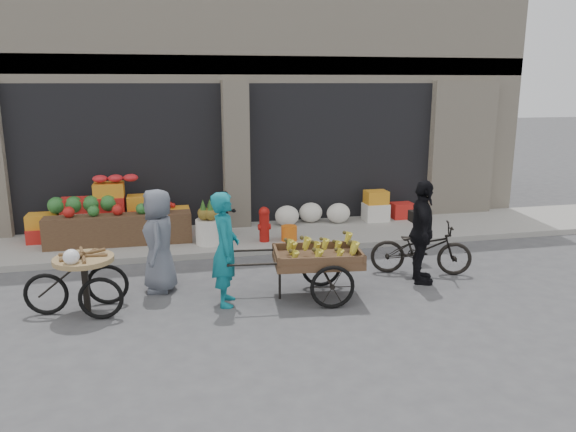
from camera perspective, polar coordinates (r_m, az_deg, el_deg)
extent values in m
plane|color=#424244|center=(8.02, -0.24, -10.40)|extent=(80.00, 80.00, 0.00)
cube|color=gray|center=(11.81, -4.56, -2.23)|extent=(18.00, 2.20, 0.12)
cube|color=beige|center=(15.45, -7.08, 14.30)|extent=(14.00, 6.00, 7.00)
cube|color=gray|center=(12.62, -5.72, 15.00)|extent=(14.00, 0.30, 0.40)
cube|color=black|center=(13.28, -16.59, 6.09)|extent=(4.40, 1.60, 3.10)
cube|color=black|center=(13.86, 4.40, 6.89)|extent=(4.40, 1.60, 3.10)
cube|color=beige|center=(12.51, -5.40, 6.17)|extent=(0.55, 0.80, 3.22)
cube|color=brown|center=(11.50, -16.78, -1.35)|extent=(2.80, 0.45, 0.60)
sphere|color=#1E5923|center=(11.96, -20.12, 1.12)|extent=(0.34, 0.34, 0.34)
cylinder|color=silver|center=(11.17, -8.03, -1.59)|extent=(0.52, 0.52, 0.50)
cylinder|color=#A5140F|center=(11.25, -2.42, -1.20)|extent=(0.20, 0.20, 0.56)
sphere|color=#A5140F|center=(11.17, -2.44, 0.39)|extent=(0.22, 0.22, 0.22)
cylinder|color=orange|center=(11.33, 0.12, -1.76)|extent=(0.32, 0.32, 0.30)
ellipsoid|color=silver|center=(12.64, 2.55, 0.16)|extent=(1.70, 0.60, 0.44)
imported|color=black|center=(11.73, -6.37, 0.27)|extent=(0.51, 0.43, 0.93)
cube|color=brown|center=(8.58, 3.01, -4.47)|extent=(1.40, 1.00, 0.12)
torus|color=black|center=(8.26, 4.53, -7.22)|extent=(0.67, 0.13, 0.66)
torus|color=black|center=(9.13, 3.41, -5.17)|extent=(0.67, 0.13, 0.66)
cylinder|color=black|center=(8.62, -0.85, -6.71)|extent=(0.04, 0.04, 0.55)
imported|color=#106F7D|center=(8.30, -6.37, -3.35)|extent=(0.50, 0.68, 1.71)
cylinder|color=#9E7F51|center=(8.46, -20.07, -4.17)|extent=(0.90, 0.90, 0.07)
cube|color=black|center=(8.58, -19.85, -6.72)|extent=(0.09, 0.09, 0.80)
torus|color=black|center=(8.31, -18.47, -7.94)|extent=(0.62, 0.11, 0.62)
torus|color=black|center=(8.83, -17.86, -6.63)|extent=(0.62, 0.11, 0.62)
torus|color=black|center=(8.74, -23.36, -7.30)|extent=(0.62, 0.11, 0.62)
imported|color=slate|center=(9.04, -12.99, -2.44)|extent=(0.56, 0.83, 1.64)
imported|color=black|center=(9.94, 13.36, -3.24)|extent=(1.82, 1.12, 0.90)
imported|color=black|center=(9.40, 13.46, -1.61)|extent=(0.72, 1.09, 1.72)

